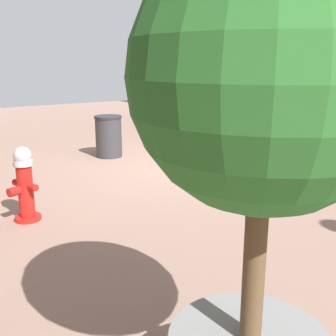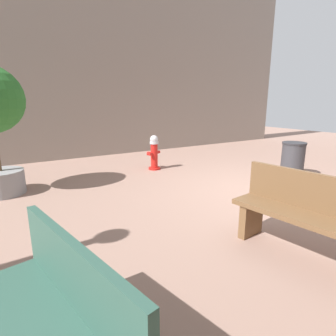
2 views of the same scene
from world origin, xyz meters
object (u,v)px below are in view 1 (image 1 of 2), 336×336
planter_tree (262,133)px  trash_bin (109,136)px  fire_hydrant (25,184)px  bench_near (305,144)px

planter_tree → trash_bin: size_ratio=2.94×
fire_hydrant → bench_near: (-4.45, 0.49, 0.05)m
fire_hydrant → trash_bin: 3.36m
fire_hydrant → planter_tree: size_ratio=0.38×
bench_near → trash_bin: bearing=-53.8°
fire_hydrant → planter_tree: planter_tree is taller
fire_hydrant → trash_bin: bearing=-133.0°
fire_hydrant → planter_tree: bearing=93.2°
bench_near → planter_tree: (4.26, 2.94, 1.03)m
bench_near → planter_tree: bearing=34.6°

